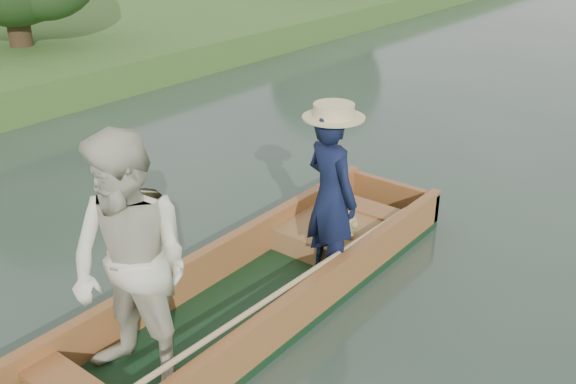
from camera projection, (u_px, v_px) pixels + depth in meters
The scene contains 2 objects.
ground at pixel (244, 317), 5.43m from camera, with size 120.00×120.00×0.00m, color #283D30.
punt at pixel (222, 264), 4.92m from camera, with size 1.15×5.00×1.95m.
Camera 1 is at (3.06, -3.31, 3.23)m, focal length 40.00 mm.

